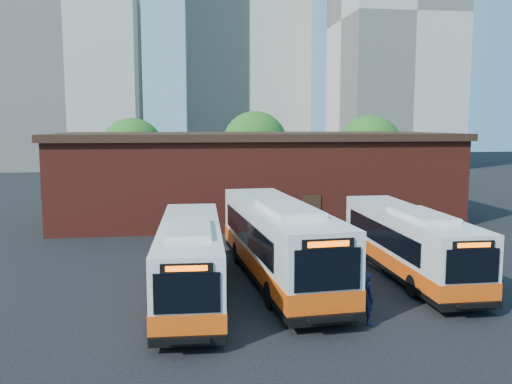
{
  "coord_description": "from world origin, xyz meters",
  "views": [
    {
      "loc": [
        -5.56,
        -20.33,
        7.03
      ],
      "look_at": [
        -1.65,
        7.32,
        3.53
      ],
      "focal_mm": 38.0,
      "sensor_mm": 36.0,
      "label": 1
    }
  ],
  "objects": [
    {
      "name": "bus_east",
      "position": [
        4.91,
        3.15,
        1.46
      ],
      "size": [
        2.52,
        11.82,
        3.21
      ],
      "rotation": [
        0.0,
        0.0,
        -0.0
      ],
      "color": "silver",
      "rests_on": "ground"
    },
    {
      "name": "tree_mid",
      "position": [
        2.0,
        34.0,
        5.08
      ],
      "size": [
        6.56,
        6.56,
        8.36
      ],
      "color": "#382314",
      "rests_on": "ground"
    },
    {
      "name": "ground",
      "position": [
        0.0,
        0.0,
        0.0
      ],
      "size": [
        220.0,
        220.0,
        0.0
      ],
      "primitive_type": "plane",
      "color": "black"
    },
    {
      "name": "bus_midwest",
      "position": [
        -5.2,
        1.38,
        1.46
      ],
      "size": [
        2.86,
        11.86,
        3.21
      ],
      "rotation": [
        0.0,
        0.0,
        -0.04
      ],
      "color": "silver",
      "rests_on": "ground"
    },
    {
      "name": "tree_west",
      "position": [
        -10.0,
        32.0,
        4.64
      ],
      "size": [
        6.0,
        6.0,
        7.65
      ],
      "color": "#382314",
      "rests_on": "ground"
    },
    {
      "name": "tower_center",
      "position": [
        7.0,
        86.0,
        30.34
      ],
      "size": [
        22.0,
        20.0,
        61.2
      ],
      "color": "beige",
      "rests_on": "ground"
    },
    {
      "name": "tower_right",
      "position": [
        30.0,
        68.0,
        24.34
      ],
      "size": [
        18.0,
        18.0,
        49.2
      ],
      "color": "beige",
      "rests_on": "ground"
    },
    {
      "name": "bus_mideast",
      "position": [
        -1.21,
        3.18,
        1.66
      ],
      "size": [
        3.76,
        13.59,
        3.66
      ],
      "rotation": [
        0.0,
        0.0,
        0.08
      ],
      "color": "silver",
      "rests_on": "ground"
    },
    {
      "name": "tree_east",
      "position": [
        13.0,
        31.0,
        4.83
      ],
      "size": [
        6.24,
        6.24,
        7.96
      ],
      "color": "#382314",
      "rests_on": "ground"
    },
    {
      "name": "transit_worker",
      "position": [
        0.91,
        -2.58,
        0.92
      ],
      "size": [
        0.56,
        0.75,
        1.85
      ],
      "primitive_type": "imported",
      "rotation": [
        0.0,
        0.0,
        1.76
      ],
      "color": "black",
      "rests_on": "ground"
    },
    {
      "name": "depot_building",
      "position": [
        0.0,
        20.0,
        3.26
      ],
      "size": [
        28.6,
        12.6,
        6.4
      ],
      "color": "maroon",
      "rests_on": "ground"
    }
  ]
}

